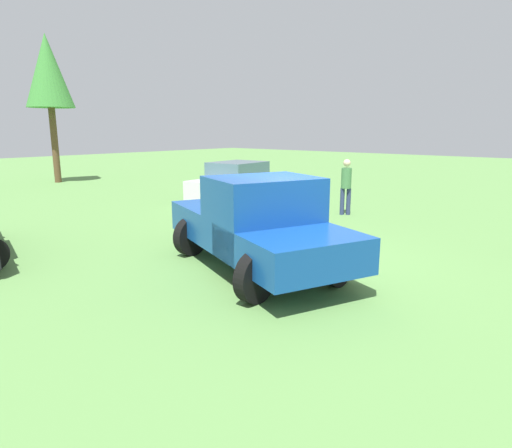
# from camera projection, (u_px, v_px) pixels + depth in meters

# --- Properties ---
(ground_plane) EXTENTS (80.00, 80.00, 0.00)m
(ground_plane) POSITION_uv_depth(u_px,v_px,m) (292.00, 262.00, 9.08)
(ground_plane) COLOR #5B8C47
(pickup_truck) EXTENTS (3.53, 5.12, 1.84)m
(pickup_truck) POSITION_uv_depth(u_px,v_px,m) (259.00, 222.00, 8.38)
(pickup_truck) COLOR black
(pickup_truck) RESTS_ON ground_plane
(sedan_far) EXTENTS (4.62, 2.19, 1.49)m
(sedan_far) POSITION_uv_depth(u_px,v_px,m) (241.00, 182.00, 16.85)
(sedan_far) COLOR black
(sedan_far) RESTS_ON ground_plane
(person_visitor) EXTENTS (0.45, 0.45, 1.77)m
(person_visitor) POSITION_uv_depth(u_px,v_px,m) (346.00, 184.00, 13.94)
(person_visitor) COLOR navy
(person_visitor) RESTS_ON ground_plane
(tree_back_left) EXTENTS (2.28, 2.28, 7.25)m
(tree_back_left) POSITION_uv_depth(u_px,v_px,m) (48.00, 72.00, 21.58)
(tree_back_left) COLOR brown
(tree_back_left) RESTS_ON ground_plane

